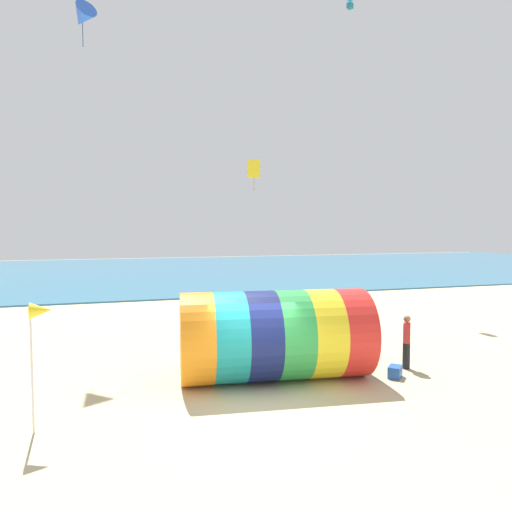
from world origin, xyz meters
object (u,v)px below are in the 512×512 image
Objects in this scene: kite_handler at (407,341)px; cooler_box at (395,372)px; kite_cyan_box at (350,2)px; giant_inflatable_tube at (275,335)px; beach_flag at (40,317)px; kite_yellow_diamond at (254,169)px; kite_blue_delta at (82,17)px.

kite_handler reaches higher than cooler_box.
kite_cyan_box is at bearing 69.38° from kite_handler.
beach_flag reaches higher than giant_inflatable_tube.
kite_cyan_box is 0.31× the size of beach_flag.
cooler_box is (9.88, 1.02, -2.48)m from beach_flag.
kite_cyan_box reaches higher than cooler_box.
kite_yellow_diamond is at bearing -156.76° from kite_cyan_box.
cooler_box is at bearing -43.45° from kite_blue_delta.
kite_yellow_diamond is at bearing 19.81° from kite_blue_delta.
cooler_box is (-6.34, -15.20, -19.00)m from kite_cyan_box.
kite_blue_delta is at bearing -158.57° from kite_cyan_box.
giant_inflatable_tube is 4.51m from kite_handler.
kite_cyan_box reaches higher than kite_blue_delta.
giant_inflatable_tube is 3.23× the size of kite_blue_delta.
kite_cyan_box reaches higher than kite_handler.
kite_cyan_box reaches higher than kite_yellow_diamond.
kite_cyan_box is at bearing 44.99° from beach_flag.
kite_cyan_box is (9.94, 14.25, 17.81)m from giant_inflatable_tube.
kite_blue_delta is 1.11× the size of kite_yellow_diamond.
beach_flag is 10.24m from cooler_box.
kite_yellow_diamond reaches higher than kite_handler.
kite_blue_delta reaches higher than cooler_box.
giant_inflatable_tube reaches higher than cooler_box.
giant_inflatable_tube is 3.38× the size of kite_handler.
beach_flag is (-10.75, -1.70, 1.74)m from kite_handler.
kite_handler is 1.33m from cooler_box.
cooler_box is (3.61, -0.95, -1.19)m from giant_inflatable_tube.
kite_handler is at bearing -3.44° from giant_inflatable_tube.
giant_inflatable_tube reaches higher than kite_handler.
beach_flag is 5.74× the size of cooler_box.
giant_inflatable_tube is 3.58× the size of kite_yellow_diamond.
kite_blue_delta is 14.79m from beach_flag.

